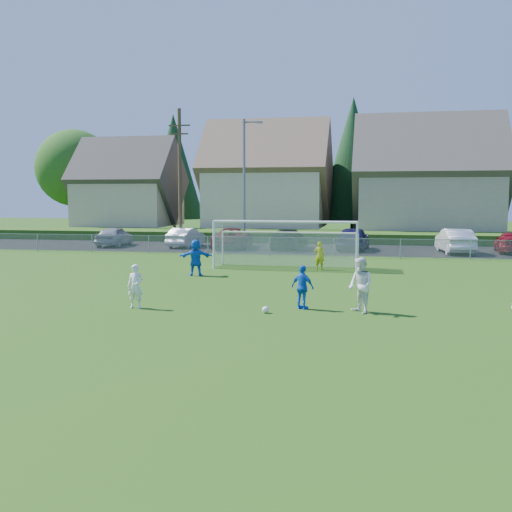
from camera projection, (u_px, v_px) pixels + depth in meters
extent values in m
plane|color=#193D0C|center=(195.00, 339.00, 15.66)|extent=(160.00, 160.00, 0.00)
plane|color=black|center=(311.00, 249.00, 42.47)|extent=(60.00, 60.00, 0.00)
cube|color=#1E420F|center=(321.00, 236.00, 49.75)|extent=(70.00, 6.00, 0.80)
sphere|color=white|center=(265.00, 310.00, 19.11)|extent=(0.22, 0.22, 0.22)
imported|color=white|center=(135.00, 286.00, 19.89)|extent=(0.55, 0.38, 1.47)
imported|color=white|center=(361.00, 285.00, 19.04)|extent=(1.05, 1.10, 1.79)
imported|color=blue|center=(303.00, 287.00, 19.72)|extent=(0.92, 0.71, 1.46)
imported|color=blue|center=(196.00, 257.00, 28.10)|extent=(1.67, 0.92, 1.72)
imported|color=#C1C517|center=(319.00, 256.00, 30.35)|extent=(0.58, 0.44, 1.44)
imported|color=#999AA0|center=(114.00, 236.00, 44.84)|extent=(2.06, 4.47, 1.49)
imported|color=white|center=(186.00, 237.00, 44.03)|extent=(1.74, 4.38, 1.42)
imported|color=maroon|center=(233.00, 238.00, 43.07)|extent=(2.83, 5.41, 1.45)
imported|color=black|center=(289.00, 239.00, 42.20)|extent=(2.30, 4.96, 1.40)
imported|color=#181242|center=(353.00, 238.00, 41.52)|extent=(2.28, 4.93, 1.64)
imported|color=white|center=(455.00, 241.00, 39.26)|extent=(2.19, 5.01, 1.60)
imported|color=maroon|center=(512.00, 243.00, 39.30)|extent=(2.30, 4.87, 1.37)
cylinder|color=white|center=(214.00, 245.00, 30.89)|extent=(0.12, 0.12, 2.44)
cylinder|color=white|center=(357.00, 247.00, 29.44)|extent=(0.12, 0.12, 2.44)
cylinder|color=white|center=(284.00, 222.00, 30.04)|extent=(7.30, 0.12, 0.12)
cylinder|color=white|center=(223.00, 248.00, 32.67)|extent=(0.08, 0.08, 1.80)
cylinder|color=white|center=(358.00, 251.00, 31.23)|extent=(0.08, 0.08, 1.80)
cylinder|color=white|center=(289.00, 232.00, 31.86)|extent=(7.30, 0.08, 0.08)
cube|color=silver|center=(289.00, 249.00, 31.95)|extent=(7.30, 0.02, 1.80)
cube|color=silver|center=(218.00, 244.00, 31.77)|extent=(0.02, 1.80, 2.44)
cube|color=silver|center=(357.00, 246.00, 30.32)|extent=(0.02, 1.80, 2.44)
cube|color=silver|center=(286.00, 221.00, 30.92)|extent=(7.30, 1.80, 0.02)
cube|color=gray|center=(301.00, 238.00, 36.99)|extent=(52.00, 0.03, 0.03)
cube|color=gray|center=(301.00, 247.00, 37.05)|extent=(52.00, 0.02, 1.14)
cylinder|color=gray|center=(301.00, 247.00, 37.05)|extent=(0.06, 0.06, 1.20)
cylinder|color=slate|center=(244.00, 185.00, 41.46)|extent=(0.18, 0.18, 9.00)
cylinder|color=slate|center=(251.00, 122.00, 40.93)|extent=(1.20, 0.12, 0.12)
cube|color=slate|center=(260.00, 122.00, 40.82)|extent=(0.36, 0.18, 0.12)
cylinder|color=#473321|center=(180.00, 179.00, 43.37)|extent=(0.26, 0.26, 10.00)
cube|color=#473321|center=(179.00, 125.00, 43.00)|extent=(1.60, 0.10, 0.10)
cube|color=#473321|center=(179.00, 134.00, 43.06)|extent=(1.30, 0.10, 0.10)
cube|color=tan|center=(129.00, 203.00, 60.28)|extent=(9.00, 8.00, 4.50)
pyramid|color=#423D38|center=(128.00, 136.00, 59.62)|extent=(9.90, 8.80, 4.41)
cube|color=#C6B58E|center=(267.00, 198.00, 58.43)|extent=(11.00, 9.00, 5.50)
pyramid|color=brown|center=(267.00, 118.00, 57.66)|extent=(12.10, 9.90, 4.96)
cube|color=tan|center=(427.00, 201.00, 54.50)|extent=(12.00, 10.00, 5.00)
pyramid|color=#4C473F|center=(429.00, 111.00, 53.70)|extent=(13.20, 11.00, 5.52)
cylinder|color=#382616|center=(76.00, 212.00, 65.87)|extent=(0.36, 0.36, 3.96)
sphere|color=#2B5B19|center=(75.00, 168.00, 65.39)|extent=(8.36, 8.36, 8.36)
cylinder|color=#382616|center=(175.00, 224.00, 67.92)|extent=(0.30, 0.30, 1.20)
cone|color=#143819|center=(174.00, 167.00, 67.28)|extent=(6.76, 6.76, 11.70)
cylinder|color=#382616|center=(263.00, 224.00, 66.92)|extent=(0.30, 0.30, 1.20)
cone|color=#143819|center=(263.00, 170.00, 66.32)|extent=(6.24, 6.24, 10.80)
cylinder|color=#382616|center=(352.00, 227.00, 62.01)|extent=(0.30, 0.30, 1.20)
cone|color=#143819|center=(353.00, 159.00, 61.32)|extent=(7.28, 7.28, 12.60)
cylinder|color=#382616|center=(450.00, 213.00, 61.84)|extent=(0.36, 0.36, 3.96)
sphere|color=#2B5B19|center=(452.00, 166.00, 61.36)|extent=(8.36, 8.36, 8.36)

